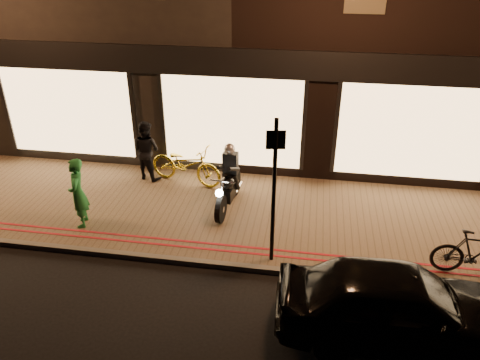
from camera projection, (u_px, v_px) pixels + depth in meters
name	position (u px, v px, depth m)	size (l,w,h in m)	color
ground	(198.00, 267.00, 9.39)	(90.00, 90.00, 0.00)	black
sidewalk	(218.00, 212.00, 11.11)	(50.00, 4.00, 0.12)	brown
kerb_stone	(198.00, 263.00, 9.41)	(50.00, 0.14, 0.12)	#59544C
red_kerb_lines	(204.00, 246.00, 9.82)	(50.00, 0.26, 0.01)	maroon
motorcycle	(229.00, 183.00, 10.97)	(0.60, 1.94, 1.59)	black
sign_post	(274.00, 186.00, 8.64)	(0.35, 0.09, 3.00)	black
bicycle_gold	(186.00, 164.00, 12.08)	(0.70, 2.00, 1.05)	gold
bicycle_dark	(476.00, 254.00, 8.77)	(0.46, 1.63, 0.98)	black
person_green	(78.00, 193.00, 10.18)	(0.59, 0.38, 1.61)	#1F7533
person_dark	(146.00, 150.00, 12.20)	(0.77, 0.60, 1.59)	black
parked_car	(397.00, 303.00, 7.52)	(1.57, 3.90, 1.33)	black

